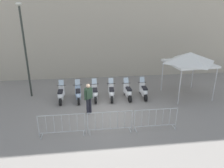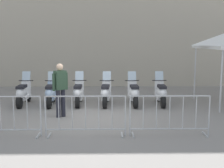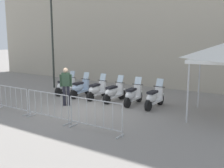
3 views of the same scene
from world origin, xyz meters
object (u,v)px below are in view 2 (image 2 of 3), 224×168
(motorcycle_0, at_px, (23,94))
(motorcycle_3, at_px, (106,93))
(motorcycle_1, at_px, (51,94))
(motorcycle_4, at_px, (134,93))
(barrier_segment_0, at_px, (1,117))
(motorcycle_2, at_px, (78,93))
(barrier_segment_1, at_px, (85,116))
(motorcycle_5, at_px, (161,93))
(officer_near_row_end, at_px, (60,87))
(barrier_segment_2, at_px, (170,116))

(motorcycle_0, height_order, motorcycle_3, same)
(motorcycle_1, distance_m, motorcycle_4, 3.14)
(motorcycle_3, bearing_deg, barrier_segment_0, -130.93)
(motorcycle_1, bearing_deg, motorcycle_2, -2.76)
(barrier_segment_0, distance_m, barrier_segment_1, 2.17)
(motorcycle_2, relative_size, motorcycle_5, 1.00)
(motorcycle_4, bearing_deg, motorcycle_5, -4.17)
(motorcycle_5, bearing_deg, officer_near_row_end, -159.28)
(motorcycle_3, bearing_deg, barrier_segment_2, -71.20)
(motorcycle_0, relative_size, barrier_segment_1, 0.83)
(barrier_segment_1, distance_m, officer_near_row_end, 2.25)
(motorcycle_2, distance_m, motorcycle_5, 3.14)
(barrier_segment_2, distance_m, officer_near_row_end, 3.72)
(motorcycle_0, height_order, barrier_segment_1, motorcycle_0)
(motorcycle_1, xyz_separation_m, motorcycle_2, (1.04, -0.05, 0.00))
(motorcycle_4, height_order, motorcycle_5, same)
(motorcycle_2, relative_size, officer_near_row_end, 1.00)
(barrier_segment_2, bearing_deg, motorcycle_3, 108.80)
(motorcycle_3, bearing_deg, motorcycle_1, 174.70)
(motorcycle_5, height_order, barrier_segment_0, motorcycle_5)
(motorcycle_0, distance_m, motorcycle_5, 5.23)
(barrier_segment_1, bearing_deg, barrier_segment_2, -5.13)
(motorcycle_1, distance_m, motorcycle_2, 1.04)
(barrier_segment_1, bearing_deg, motorcycle_4, 61.84)
(motorcycle_3, distance_m, motorcycle_4, 1.06)
(motorcycle_3, bearing_deg, officer_near_row_end, -135.10)
(motorcycle_2, height_order, motorcycle_5, same)
(barrier_segment_2, bearing_deg, motorcycle_2, 120.37)
(motorcycle_0, distance_m, barrier_segment_1, 4.58)
(barrier_segment_0, bearing_deg, motorcycle_0, 91.58)
(barrier_segment_1, relative_size, officer_near_row_end, 1.20)
(motorcycle_4, distance_m, motorcycle_5, 1.04)
(motorcycle_3, bearing_deg, motorcycle_4, -6.78)
(motorcycle_2, bearing_deg, motorcycle_3, -7.84)
(barrier_segment_0, xyz_separation_m, barrier_segment_1, (2.16, -0.19, 0.00))
(motorcycle_5, distance_m, barrier_segment_1, 4.54)
(motorcycle_1, relative_size, motorcycle_3, 1.00)
(officer_near_row_end, bearing_deg, motorcycle_3, 44.90)
(motorcycle_3, distance_m, barrier_segment_1, 3.77)
(motorcycle_0, xyz_separation_m, barrier_segment_0, (0.10, -3.79, 0.07))
(motorcycle_2, distance_m, barrier_segment_2, 4.64)
(motorcycle_1, relative_size, barrier_segment_1, 0.83)
(motorcycle_3, distance_m, barrier_segment_0, 4.60)
(barrier_segment_2, bearing_deg, motorcycle_5, 78.11)
(motorcycle_0, relative_size, motorcycle_4, 1.00)
(motorcycle_0, xyz_separation_m, officer_near_row_end, (1.52, -1.91, 0.53))
(barrier_segment_1, bearing_deg, motorcycle_5, 49.76)
(motorcycle_2, height_order, barrier_segment_1, motorcycle_2)
(barrier_segment_2, bearing_deg, motorcycle_1, 129.89)
(barrier_segment_0, height_order, barrier_segment_1, same)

